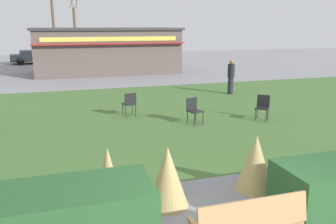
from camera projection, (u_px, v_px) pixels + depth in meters
lawn_patch at (130, 115)px, 13.13m from camera, size 36.00×12.00×0.01m
ornamental_grass_behind_left at (109, 184)px, 5.95m from camera, size 0.63×0.63×1.32m
ornamental_grass_behind_right at (255, 163)px, 7.06m from camera, size 0.79×0.79×1.17m
ornamental_grass_behind_center at (168, 177)px, 6.43m from camera, size 0.78×0.78×1.16m
food_kiosk at (107, 50)px, 24.74m from camera, size 10.05×5.03×3.15m
cafe_chair_west at (130, 102)px, 12.88m from camera, size 0.49×0.49×0.89m
cafe_chair_east at (263, 105)px, 12.39m from camera, size 0.62×0.62×0.89m
cafe_chair_center at (194, 108)px, 11.93m from camera, size 0.55×0.55×0.89m
person_strolling at (231, 77)px, 17.03m from camera, size 0.34×0.34×1.69m
parked_car_west_slot at (35, 56)px, 30.94m from camera, size 4.34×2.32×1.20m
parked_car_center_slot at (98, 55)px, 32.53m from camera, size 4.22×2.10×1.20m
tree_left_bg at (54, 25)px, 36.05m from camera, size 0.91×0.96×7.43m
tree_right_bg at (75, 31)px, 37.98m from camera, size 0.91×0.96×6.25m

